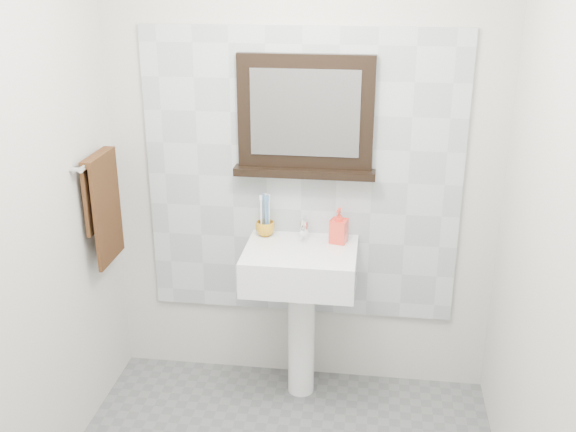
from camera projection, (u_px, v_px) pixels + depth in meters
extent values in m
cube|color=beige|center=(302.00, 159.00, 3.39)|extent=(2.00, 0.01, 2.50)
cube|color=beige|center=(0.00, 230.00, 2.49)|extent=(0.01, 2.20, 2.50)
cube|color=beige|center=(562.00, 260.00, 2.24)|extent=(0.01, 2.20, 2.50)
cube|color=#AEB7BC|center=(301.00, 179.00, 3.41)|extent=(1.60, 0.02, 1.50)
cylinder|color=white|center=(301.00, 335.00, 3.54)|extent=(0.14, 0.14, 0.68)
cube|color=white|center=(300.00, 266.00, 3.33)|extent=(0.55, 0.44, 0.18)
cylinder|color=silver|center=(300.00, 254.00, 3.29)|extent=(0.32, 0.32, 0.02)
cylinder|color=#4C4C4F|center=(300.00, 251.00, 3.28)|extent=(0.04, 0.04, 0.00)
cylinder|color=silver|center=(304.00, 229.00, 3.42)|extent=(0.04, 0.04, 0.09)
cylinder|color=silver|center=(303.00, 229.00, 3.37)|extent=(0.02, 0.10, 0.02)
cube|color=silver|center=(304.00, 219.00, 3.42)|extent=(0.02, 0.07, 0.01)
imported|color=orange|center=(265.00, 229.00, 3.45)|extent=(0.12, 0.12, 0.08)
cylinder|color=white|center=(261.00, 217.00, 3.42)|extent=(0.01, 0.01, 0.19)
cube|color=white|center=(261.00, 198.00, 3.38)|extent=(0.01, 0.01, 0.03)
cylinder|color=teal|center=(268.00, 217.00, 3.42)|extent=(0.01, 0.01, 0.19)
cube|color=teal|center=(268.00, 198.00, 3.38)|extent=(0.01, 0.01, 0.03)
cylinder|color=white|center=(266.00, 215.00, 3.44)|extent=(0.01, 0.01, 0.19)
cube|color=white|center=(265.00, 196.00, 3.41)|extent=(0.01, 0.01, 0.03)
cylinder|color=teal|center=(263.00, 215.00, 3.44)|extent=(0.01, 0.01, 0.19)
cube|color=teal|center=(263.00, 196.00, 3.40)|extent=(0.01, 0.01, 0.03)
cylinder|color=white|center=(269.00, 216.00, 3.43)|extent=(0.01, 0.01, 0.19)
cube|color=white|center=(269.00, 197.00, 3.39)|extent=(0.01, 0.01, 0.03)
cylinder|color=teal|center=(266.00, 218.00, 3.41)|extent=(0.01, 0.01, 0.19)
cube|color=teal|center=(266.00, 198.00, 3.37)|extent=(0.01, 0.01, 0.03)
imported|color=red|center=(339.00, 226.00, 3.35)|extent=(0.10, 0.10, 0.18)
cube|color=black|center=(306.00, 112.00, 3.26)|extent=(0.66, 0.06, 0.56)
cube|color=#99999E|center=(305.00, 113.00, 3.23)|extent=(0.53, 0.01, 0.42)
cube|color=black|center=(304.00, 172.00, 3.35)|extent=(0.70, 0.11, 0.04)
cylinder|color=silver|center=(98.00, 158.00, 3.21)|extent=(0.03, 0.40, 0.03)
cylinder|color=silver|center=(75.00, 170.00, 3.03)|extent=(0.05, 0.02, 0.02)
cylinder|color=silver|center=(107.00, 148.00, 3.39)|extent=(0.05, 0.02, 0.02)
cube|color=#341E0E|center=(107.00, 211.00, 3.30)|extent=(0.02, 0.30, 0.52)
cube|color=#341E0E|center=(98.00, 194.00, 3.27)|extent=(0.02, 0.30, 0.34)
cube|color=#341E0E|center=(98.00, 157.00, 3.20)|extent=(0.06, 0.30, 0.03)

